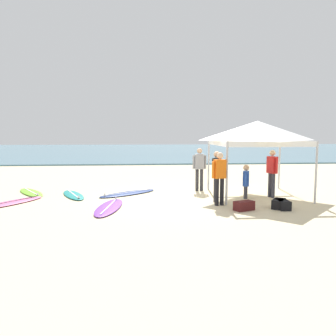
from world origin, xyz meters
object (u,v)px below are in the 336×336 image
at_px(surfboard_teal, 73,195).
at_px(canopy_tent, 258,131).
at_px(surfboard_lime, 31,192).
at_px(gear_bag_by_pole, 283,205).
at_px(person_grey, 199,166).
at_px(surfboard_navy, 128,193).
at_px(person_black, 216,173).
at_px(surfboard_purple, 109,207).
at_px(gear_bag_on_sand, 279,204).
at_px(surfboard_pink, 10,203).
at_px(gear_bag_near_tent, 244,206).
at_px(person_red, 272,170).
at_px(person_blue, 246,180).
at_px(person_orange, 220,175).

bearing_deg(surfboard_teal, canopy_tent, -4.08).
bearing_deg(surfboard_lime, gear_bag_by_pole, -21.32).
xyz_separation_m(person_grey, gear_bag_by_pole, (2.00, -3.38, -0.85)).
xyz_separation_m(surfboard_navy, surfboard_lime, (-3.72, 0.47, 0.00)).
bearing_deg(person_black, surfboard_purple, -168.24).
height_order(canopy_tent, gear_bag_on_sand, canopy_tent).
bearing_deg(surfboard_pink, surfboard_teal, 34.61).
xyz_separation_m(surfboard_pink, gear_bag_near_tent, (7.41, -1.49, 0.10)).
relative_size(surfboard_teal, surfboard_navy, 0.94).
height_order(person_red, person_black, same).
bearing_deg(person_red, gear_bag_on_sand, -104.19).
height_order(person_blue, gear_bag_on_sand, person_blue).
distance_m(surfboard_teal, person_black, 5.32).
relative_size(person_blue, gear_bag_near_tent, 2.00).
bearing_deg(surfboard_pink, person_orange, -6.24).
xyz_separation_m(surfboard_purple, gear_bag_by_pole, (5.31, -0.54, 0.10)).
relative_size(surfboard_teal, person_black, 1.30).
xyz_separation_m(surfboard_teal, person_orange, (5.01, -2.00, 0.95)).
distance_m(surfboard_navy, gear_bag_on_sand, 5.49).
bearing_deg(person_black, person_orange, -92.82).
xyz_separation_m(surfboard_purple, gear_bag_on_sand, (5.24, -0.41, 0.10)).
bearing_deg(person_blue, surfboard_purple, -165.55).
height_order(surfboard_teal, gear_bag_near_tent, gear_bag_near_tent).
xyz_separation_m(canopy_tent, person_grey, (-1.92, 1.18, -1.40)).
distance_m(surfboard_navy, gear_bag_near_tent, 4.64).
bearing_deg(person_orange, gear_bag_by_pole, -20.63).
relative_size(surfboard_navy, person_grey, 1.39).
height_order(surfboard_lime, person_orange, person_orange).
height_order(surfboard_teal, person_red, person_red).
bearing_deg(canopy_tent, person_black, -151.46).
relative_size(surfboard_navy, person_red, 1.39).
height_order(surfboard_lime, surfboard_pink, same).
distance_m(gear_bag_near_tent, gear_bag_by_pole, 1.23).
relative_size(canopy_tent, person_red, 1.81).
distance_m(surfboard_purple, person_orange, 3.63).
height_order(canopy_tent, person_black, canopy_tent).
xyz_separation_m(canopy_tent, surfboard_purple, (-5.23, -1.66, -2.35)).
relative_size(person_black, person_grey, 1.00).
height_order(surfboard_pink, person_red, person_red).
relative_size(surfboard_lime, person_grey, 1.29).
distance_m(person_red, gear_bag_on_sand, 1.96).
xyz_separation_m(surfboard_purple, person_grey, (3.31, 2.84, 0.95)).
bearing_deg(gear_bag_on_sand, surfboard_pink, 171.39).
bearing_deg(surfboard_pink, surfboard_purple, -14.99).
xyz_separation_m(surfboard_teal, gear_bag_on_sand, (6.76, -2.55, 0.10)).
relative_size(canopy_tent, person_black, 1.81).
distance_m(surfboard_pink, person_red, 9.06).
bearing_deg(gear_bag_near_tent, gear_bag_by_pole, 2.93).
relative_size(surfboard_purple, person_blue, 2.16).
distance_m(canopy_tent, surfboard_navy, 5.33).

